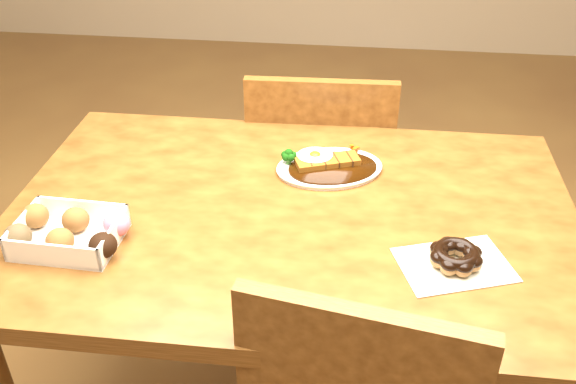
# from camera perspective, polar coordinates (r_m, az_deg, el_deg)

# --- Properties ---
(table) EXTENTS (1.20, 0.80, 0.75)m
(table) POSITION_cam_1_polar(r_m,az_deg,el_deg) (1.42, 0.27, -4.89)
(table) COLOR #4A270E
(table) RESTS_ON ground
(chair_far) EXTENTS (0.43, 0.43, 0.87)m
(chair_far) POSITION_cam_1_polar(r_m,az_deg,el_deg) (1.95, 2.84, 0.73)
(chair_far) COLOR #4A270E
(chair_far) RESTS_ON ground
(katsu_curry_plate) EXTENTS (0.28, 0.23, 0.05)m
(katsu_curry_plate) POSITION_cam_1_polar(r_m,az_deg,el_deg) (1.49, 3.53, 2.38)
(katsu_curry_plate) COLOR white
(katsu_curry_plate) RESTS_ON table
(donut_box) EXTENTS (0.23, 0.16, 0.06)m
(donut_box) POSITION_cam_1_polar(r_m,az_deg,el_deg) (1.32, -18.95, -3.33)
(donut_box) COLOR white
(donut_box) RESTS_ON table
(pon_de_ring) EXTENTS (0.24, 0.20, 0.04)m
(pon_de_ring) POSITION_cam_1_polar(r_m,az_deg,el_deg) (1.24, 14.67, -5.60)
(pon_de_ring) COLOR silver
(pon_de_ring) RESTS_ON table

